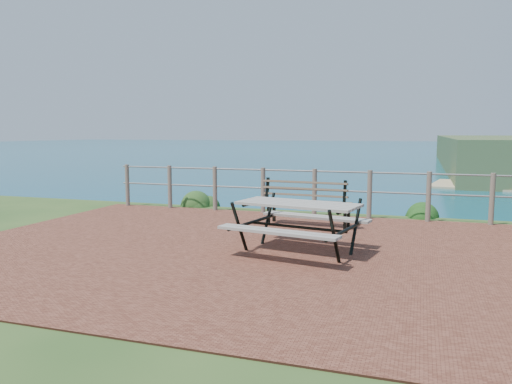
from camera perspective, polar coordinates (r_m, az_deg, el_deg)
ground at (r=7.58m, az=1.44°, el=-6.82°), size 10.00×7.00×0.12m
ocean at (r=207.06m, az=17.94°, el=6.03°), size 1200.00×1200.00×0.00m
safety_railing at (r=10.69m, az=6.71°, el=0.26°), size 9.40×0.10×1.00m
picnic_table at (r=7.38m, az=4.81°, el=-3.44°), size 1.87×1.51×0.74m
park_bench at (r=9.53m, az=5.99°, el=-0.36°), size 1.65×0.53×0.91m
shrub_lip_west at (r=12.30m, az=-6.13°, el=-1.57°), size 0.77×0.77×0.51m
shrub_lip_east at (r=11.21m, az=19.00°, el=-2.73°), size 0.70×0.70×0.41m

